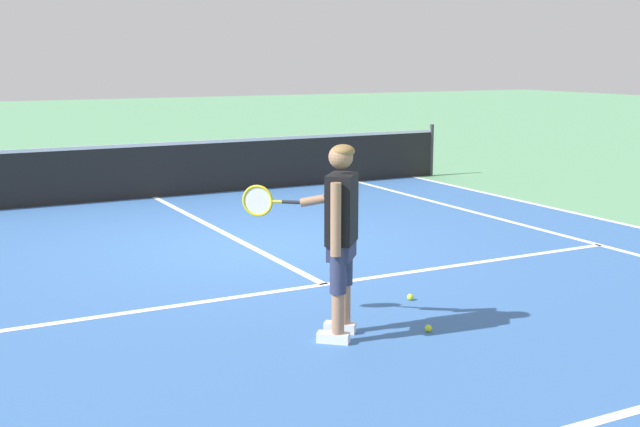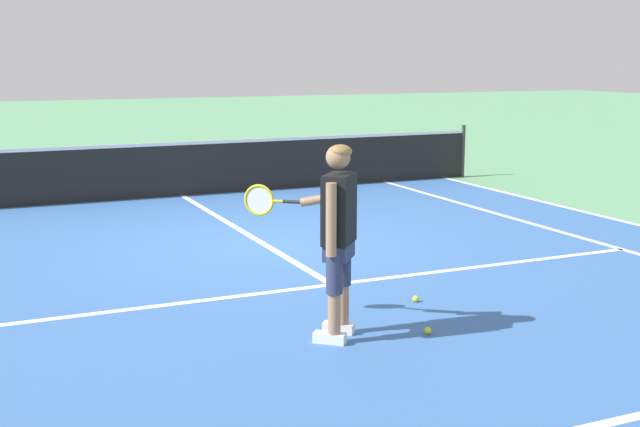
# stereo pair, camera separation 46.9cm
# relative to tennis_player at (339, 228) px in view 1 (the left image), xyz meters

# --- Properties ---
(ground_plane) EXTENTS (80.00, 80.00, 0.00)m
(ground_plane) POSITION_rel_tennis_player_xyz_m (0.69, 3.63, -0.99)
(ground_plane) COLOR #609E70
(court_inner_surface) EXTENTS (10.98, 10.67, 0.00)m
(court_inner_surface) POSITION_rel_tennis_player_xyz_m (0.69, 2.82, -0.99)
(court_inner_surface) COLOR #3866A8
(court_inner_surface) RESTS_ON ground
(line_baseline) EXTENTS (10.98, 0.10, 0.01)m
(line_baseline) POSITION_rel_tennis_player_xyz_m (0.69, -2.31, -0.99)
(line_baseline) COLOR white
(line_baseline) RESTS_ON ground
(line_service) EXTENTS (8.23, 0.10, 0.01)m
(line_service) POSITION_rel_tennis_player_xyz_m (0.69, 1.56, -0.99)
(line_service) COLOR white
(line_service) RESTS_ON ground
(line_centre_service) EXTENTS (0.10, 6.40, 0.01)m
(line_centre_service) POSITION_rel_tennis_player_xyz_m (0.69, 4.76, -0.99)
(line_centre_service) COLOR white
(line_centre_service) RESTS_ON ground
(line_singles_right) EXTENTS (0.10, 10.27, 0.01)m
(line_singles_right) POSITION_rel_tennis_player_xyz_m (4.81, 2.82, -0.99)
(line_singles_right) COLOR white
(line_singles_right) RESTS_ON ground
(line_doubles_right) EXTENTS (0.10, 10.27, 0.01)m
(line_doubles_right) POSITION_rel_tennis_player_xyz_m (6.18, 2.82, -0.99)
(line_doubles_right) COLOR white
(line_doubles_right) RESTS_ON ground
(tennis_net) EXTENTS (11.96, 0.08, 1.07)m
(tennis_net) POSITION_rel_tennis_player_xyz_m (0.69, 7.96, -0.49)
(tennis_net) COLOR #333338
(tennis_net) RESTS_ON ground
(tennis_player) EXTENTS (0.79, 1.13, 1.71)m
(tennis_player) POSITION_rel_tennis_player_xyz_m (0.00, 0.00, 0.00)
(tennis_player) COLOR white
(tennis_player) RESTS_ON ground
(tennis_ball_near_feet) EXTENTS (0.07, 0.07, 0.07)m
(tennis_ball_near_feet) POSITION_rel_tennis_player_xyz_m (1.19, 0.64, -0.96)
(tennis_ball_near_feet) COLOR #CCE02D
(tennis_ball_near_feet) RESTS_ON ground
(tennis_ball_by_baseline) EXTENTS (0.07, 0.07, 0.07)m
(tennis_ball_by_baseline) POSITION_rel_tennis_player_xyz_m (0.79, -0.25, -0.96)
(tennis_ball_by_baseline) COLOR #CCE02D
(tennis_ball_by_baseline) RESTS_ON ground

